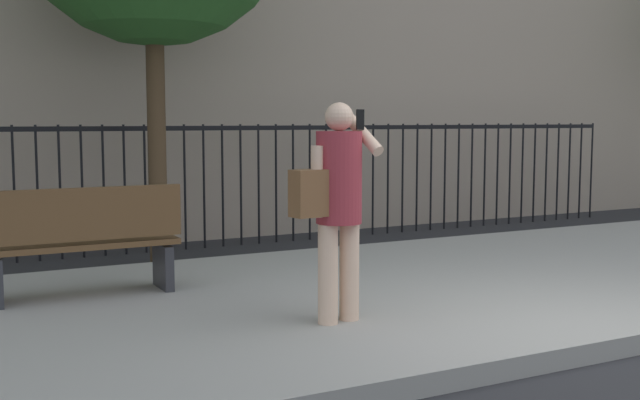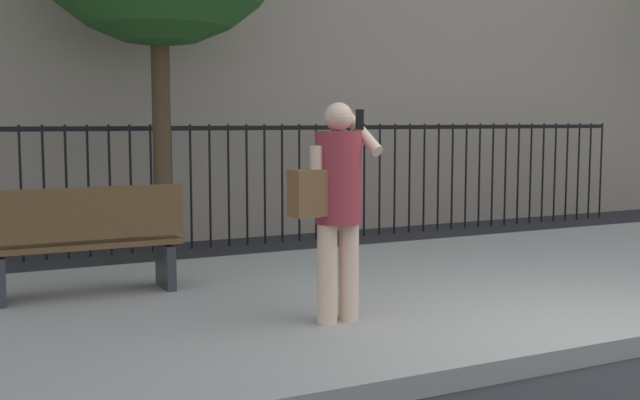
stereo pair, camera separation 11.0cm
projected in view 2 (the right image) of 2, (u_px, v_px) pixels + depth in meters
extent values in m
plane|color=#28282B|center=(615.00, 362.00, 5.41)|extent=(60.00, 60.00, 0.00)
cube|color=#9E9B93|center=(431.00, 290.00, 7.36)|extent=(28.00, 4.40, 0.15)
cube|color=black|center=(273.00, 128.00, 10.49)|extent=(12.00, 0.04, 0.06)
cylinder|color=black|center=(21.00, 194.00, 9.14)|extent=(0.03, 0.03, 1.60)
cylinder|color=black|center=(44.00, 193.00, 9.26)|extent=(0.03, 0.03, 1.60)
cylinder|color=black|center=(67.00, 192.00, 9.37)|extent=(0.03, 0.03, 1.60)
cylinder|color=black|center=(89.00, 191.00, 9.48)|extent=(0.03, 0.03, 1.60)
cylinder|color=black|center=(110.00, 190.00, 9.60)|extent=(0.03, 0.03, 1.60)
cylinder|color=black|center=(131.00, 189.00, 9.71)|extent=(0.03, 0.03, 1.60)
cylinder|color=black|center=(151.00, 189.00, 9.83)|extent=(0.03, 0.03, 1.60)
cylinder|color=black|center=(171.00, 188.00, 9.94)|extent=(0.03, 0.03, 1.60)
cylinder|color=black|center=(191.00, 187.00, 10.06)|extent=(0.03, 0.03, 1.60)
cylinder|color=black|center=(210.00, 186.00, 10.17)|extent=(0.03, 0.03, 1.60)
cylinder|color=black|center=(229.00, 186.00, 10.28)|extent=(0.03, 0.03, 1.60)
cylinder|color=black|center=(247.00, 185.00, 10.40)|extent=(0.03, 0.03, 1.60)
cylinder|color=black|center=(265.00, 184.00, 10.51)|extent=(0.03, 0.03, 1.60)
cylinder|color=black|center=(282.00, 183.00, 10.63)|extent=(0.03, 0.03, 1.60)
cylinder|color=black|center=(299.00, 183.00, 10.74)|extent=(0.03, 0.03, 1.60)
cylinder|color=black|center=(316.00, 182.00, 10.86)|extent=(0.03, 0.03, 1.60)
cylinder|color=black|center=(332.00, 181.00, 10.97)|extent=(0.03, 0.03, 1.60)
cylinder|color=black|center=(348.00, 181.00, 11.08)|extent=(0.03, 0.03, 1.60)
cylinder|color=black|center=(364.00, 180.00, 11.20)|extent=(0.03, 0.03, 1.60)
cylinder|color=black|center=(380.00, 180.00, 11.31)|extent=(0.03, 0.03, 1.60)
cylinder|color=black|center=(395.00, 179.00, 11.43)|extent=(0.03, 0.03, 1.60)
cylinder|color=black|center=(409.00, 178.00, 11.54)|extent=(0.03, 0.03, 1.60)
cylinder|color=black|center=(424.00, 178.00, 11.65)|extent=(0.03, 0.03, 1.60)
cylinder|color=black|center=(438.00, 177.00, 11.77)|extent=(0.03, 0.03, 1.60)
cylinder|color=black|center=(452.00, 177.00, 11.88)|extent=(0.03, 0.03, 1.60)
cylinder|color=black|center=(466.00, 176.00, 12.00)|extent=(0.03, 0.03, 1.60)
cylinder|color=black|center=(479.00, 176.00, 12.11)|extent=(0.03, 0.03, 1.60)
cylinder|color=black|center=(492.00, 175.00, 12.23)|extent=(0.03, 0.03, 1.60)
cylinder|color=black|center=(505.00, 175.00, 12.34)|extent=(0.03, 0.03, 1.60)
cylinder|color=black|center=(518.00, 174.00, 12.45)|extent=(0.03, 0.03, 1.60)
cylinder|color=black|center=(531.00, 174.00, 12.57)|extent=(0.03, 0.03, 1.60)
cylinder|color=black|center=(543.00, 173.00, 12.68)|extent=(0.03, 0.03, 1.60)
cylinder|color=black|center=(555.00, 173.00, 12.80)|extent=(0.03, 0.03, 1.60)
cylinder|color=black|center=(567.00, 172.00, 12.91)|extent=(0.03, 0.03, 1.60)
cylinder|color=black|center=(578.00, 172.00, 13.03)|extent=(0.03, 0.03, 1.60)
cylinder|color=black|center=(590.00, 171.00, 13.14)|extent=(0.03, 0.03, 1.60)
cylinder|color=black|center=(601.00, 171.00, 13.25)|extent=(0.03, 0.03, 1.60)
cylinder|color=beige|center=(349.00, 271.00, 5.92)|extent=(0.15, 0.15, 0.74)
cylinder|color=beige|center=(327.00, 274.00, 5.81)|extent=(0.15, 0.15, 0.74)
cylinder|color=#992D38|center=(338.00, 177.00, 5.79)|extent=(0.39, 0.39, 0.68)
sphere|color=beige|center=(338.00, 117.00, 5.75)|extent=(0.21, 0.21, 0.21)
cylinder|color=beige|center=(360.00, 131.00, 5.87)|extent=(0.16, 0.48, 0.37)
cylinder|color=beige|center=(316.00, 182.00, 5.68)|extent=(0.09, 0.09, 0.52)
cube|color=black|center=(360.00, 120.00, 5.79)|extent=(0.07, 0.02, 0.15)
cube|color=brown|center=(309.00, 193.00, 5.66)|extent=(0.30, 0.20, 0.34)
cube|color=brown|center=(85.00, 244.00, 6.75)|extent=(1.60, 0.45, 0.05)
cube|color=brown|center=(88.00, 214.00, 6.54)|extent=(1.60, 0.06, 0.44)
cube|color=#333338|center=(166.00, 266.00, 7.08)|extent=(0.08, 0.41, 0.40)
cylinder|color=#4C3823|center=(162.00, 126.00, 8.81)|extent=(0.21, 0.21, 3.17)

